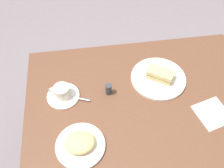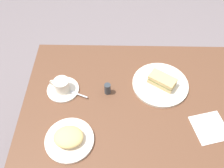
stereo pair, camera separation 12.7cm
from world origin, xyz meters
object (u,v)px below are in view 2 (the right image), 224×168
object	(u,v)px
sandwich_plate	(160,84)
sandwich_front	(162,81)
salt_shaker	(107,89)
coffee_saucer	(63,90)
side_plate	(70,140)
coffee_cup	(62,85)
dining_table	(140,113)
spoon	(76,93)
napkin	(210,128)

from	to	relation	value
sandwich_plate	sandwich_front	distance (m)	0.03
salt_shaker	sandwich_plate	bearing A→B (deg)	10.87
coffee_saucer	side_plate	bearing A→B (deg)	-76.29
coffee_cup	sandwich_front	bearing A→B (deg)	4.44
dining_table	spoon	xyz separation A→B (m)	(-0.33, 0.04, 0.12)
sandwich_front	coffee_saucer	size ratio (longest dim) A/B	0.92
dining_table	coffee_saucer	distance (m)	0.42
napkin	sandwich_front	bearing A→B (deg)	129.36
coffee_saucer	spoon	bearing A→B (deg)	-21.94
dining_table	side_plate	size ratio (longest dim) A/B	5.42
salt_shaker	dining_table	bearing A→B (deg)	-18.25
coffee_saucer	spoon	size ratio (longest dim) A/B	1.71
sandwich_plate	spoon	world-z (taller)	spoon
napkin	salt_shaker	world-z (taller)	salt_shaker
sandwich_plate	salt_shaker	world-z (taller)	salt_shaker
sandwich_plate	coffee_saucer	size ratio (longest dim) A/B	1.78
sandwich_plate	spoon	xyz separation A→B (m)	(-0.43, -0.07, 0.01)
sandwich_front	napkin	bearing A→B (deg)	-50.64
coffee_saucer	salt_shaker	bearing A→B (deg)	-2.54
napkin	coffee_saucer	bearing A→B (deg)	163.91
spoon	salt_shaker	distance (m)	0.16
dining_table	salt_shaker	xyz separation A→B (m)	(-0.17, 0.06, 0.14)
sandwich_front	coffee_cup	size ratio (longest dim) A/B	1.43
sandwich_plate	side_plate	distance (m)	0.54
dining_table	sandwich_plate	world-z (taller)	sandwich_plate
spoon	coffee_cup	bearing A→B (deg)	158.25
dining_table	spoon	distance (m)	0.36
sandwich_plate	spoon	distance (m)	0.44
sandwich_plate	salt_shaker	size ratio (longest dim) A/B	4.65
coffee_cup	spoon	bearing A→B (deg)	-21.75
spoon	salt_shaker	bearing A→B (deg)	6.16
sandwich_front	salt_shaker	world-z (taller)	sandwich_front
dining_table	salt_shaker	size ratio (longest dim) A/B	18.99
side_plate	sandwich_front	bearing A→B (deg)	36.08
coffee_cup	side_plate	world-z (taller)	coffee_cup
sandwich_plate	sandwich_front	size ratio (longest dim) A/B	1.94
sandwich_plate	coffee_saucer	world-z (taller)	sandwich_plate
coffee_saucer	napkin	bearing A→B (deg)	-16.09
spoon	napkin	xyz separation A→B (m)	(0.64, -0.18, -0.01)
sandwich_plate	salt_shaker	distance (m)	0.28
sandwich_plate	coffee_cup	world-z (taller)	coffee_cup
napkin	spoon	bearing A→B (deg)	164.56
sandwich_front	spoon	xyz separation A→B (m)	(-0.44, -0.07, -0.03)
coffee_cup	side_plate	size ratio (longest dim) A/B	0.48
sandwich_front	coffee_cup	world-z (taller)	coffee_cup
dining_table	side_plate	bearing A→B (deg)	-147.61
dining_table	coffee_cup	distance (m)	0.44
spoon	side_plate	distance (m)	0.25
dining_table	sandwich_front	size ratio (longest dim) A/B	7.91
side_plate	napkin	world-z (taller)	side_plate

